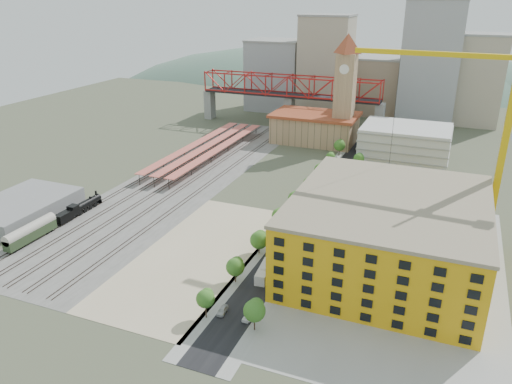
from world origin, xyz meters
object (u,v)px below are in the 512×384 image
at_px(tower_crane, 494,113).
at_px(site_trailer_a, 265,272).
at_px(site_trailer_c, 296,230).
at_px(construction_building, 387,234).
at_px(clock_tower, 346,81).
at_px(locomotive, 80,208).
at_px(site_trailer_d, 299,225).
at_px(site_trailer_b, 270,264).
at_px(car_0, 222,311).
at_px(coach, 30,232).

bearing_deg(tower_crane, site_trailer_a, -139.69).
relative_size(tower_crane, site_trailer_c, 6.66).
xyz_separation_m(construction_building, site_trailer_a, (-26.00, -15.09, -8.10)).
height_order(clock_tower, tower_crane, tower_crane).
distance_m(clock_tower, construction_building, 107.36).
bearing_deg(construction_building, locomotive, -178.63).
height_order(locomotive, tower_crane, tower_crane).
height_order(site_trailer_c, site_trailer_d, site_trailer_d).
height_order(site_trailer_b, site_trailer_d, site_trailer_b).
bearing_deg(clock_tower, car_0, -87.84).
distance_m(construction_building, coach, 94.86).
xyz_separation_m(coach, tower_crane, (112.05, 46.15, 32.77)).
height_order(tower_crane, site_trailer_b, tower_crane).
xyz_separation_m(construction_building, tower_crane, (20.05, 23.98, 26.16)).
bearing_deg(site_trailer_a, tower_crane, 34.60).
distance_m(tower_crane, site_trailer_b, 67.40).
height_order(clock_tower, locomotive, clock_tower).
bearing_deg(site_trailer_d, construction_building, -24.63).
relative_size(site_trailer_a, car_0, 2.45).
xyz_separation_m(tower_crane, site_trailer_b, (-46.05, -35.44, -34.14)).
bearing_deg(clock_tower, tower_crane, -54.59).
bearing_deg(site_trailer_b, site_trailer_c, 80.85).
bearing_deg(locomotive, site_trailer_a, -11.05).
xyz_separation_m(site_trailer_a, site_trailer_b, (0.00, 3.63, 0.12)).
xyz_separation_m(tower_crane, site_trailer_c, (-46.05, -14.41, -34.38)).
height_order(construction_building, site_trailer_b, construction_building).
height_order(construction_building, site_trailer_c, construction_building).
distance_m(coach, site_trailer_c, 73.25).
bearing_deg(tower_crane, site_trailer_d, -165.82).
xyz_separation_m(construction_building, locomotive, (-92.00, -2.20, -7.53)).
bearing_deg(construction_building, site_trailer_d, 154.61).
height_order(locomotive, site_trailer_d, locomotive).
height_order(coach, tower_crane, tower_crane).
relative_size(locomotive, site_trailer_a, 2.10).
height_order(coach, site_trailer_c, coach).
xyz_separation_m(locomotive, site_trailer_c, (66.00, 11.77, -0.69)).
bearing_deg(construction_building, clock_tower, 108.78).
distance_m(site_trailer_d, car_0, 44.78).
relative_size(site_trailer_a, site_trailer_b, 0.92).
relative_size(clock_tower, site_trailer_d, 5.18).
relative_size(clock_tower, car_0, 13.28).
distance_m(construction_building, site_trailer_d, 29.88).
xyz_separation_m(site_trailer_b, car_0, (-3.00, -20.87, -0.76)).
bearing_deg(locomotive, construction_building, 1.37).
relative_size(locomotive, site_trailer_c, 2.33).
relative_size(locomotive, car_0, 5.14).
distance_m(clock_tower, site_trailer_d, 92.16).
bearing_deg(site_trailer_c, tower_crane, 29.06).
relative_size(tower_crane, site_trailer_a, 6.01).
height_order(construction_building, locomotive, construction_building).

